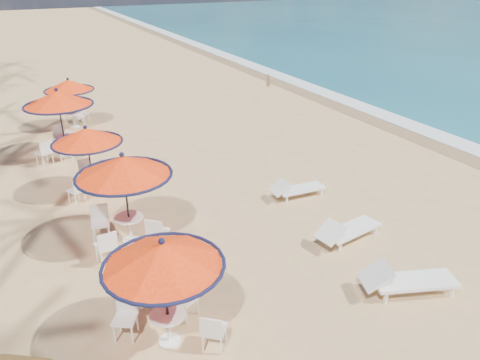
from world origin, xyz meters
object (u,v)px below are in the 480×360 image
at_px(station_2, 86,142).
at_px(lounger_near, 405,280).
at_px(lounger_far, 296,188).
at_px(lounger_mid, 347,230).
at_px(station_0, 165,267).
at_px(station_3, 58,107).
at_px(station_1, 123,179).
at_px(station_4, 70,91).

height_order(station_2, lounger_near, station_2).
bearing_deg(lounger_far, lounger_mid, -91.49).
xyz_separation_m(station_0, lounger_mid, (5.43, 1.37, -1.41)).
bearing_deg(station_0, station_3, 92.20).
bearing_deg(station_0, lounger_far, 36.56).
distance_m(station_2, station_3, 3.80).
bearing_deg(lounger_near, station_2, 141.84).
bearing_deg(station_1, lounger_near, -44.37).
height_order(station_1, station_3, station_3).
bearing_deg(lounger_far, station_0, -140.45).
xyz_separation_m(station_1, lounger_mid, (5.22, -2.55, -1.55)).
xyz_separation_m(station_0, lounger_far, (5.65, 4.19, -1.45)).
bearing_deg(station_4, station_1, -91.59).
bearing_deg(lounger_mid, lounger_near, -104.84).
bearing_deg(station_2, lounger_far, -29.49).
height_order(station_1, station_4, station_1).
height_order(station_3, lounger_mid, station_3).
xyz_separation_m(lounger_near, lounger_far, (0.44, 5.17, -0.06)).
xyz_separation_m(station_0, station_1, (0.21, 3.91, 0.14)).
bearing_deg(lounger_far, station_1, -174.12).
relative_size(station_2, station_3, 0.86).
distance_m(station_3, lounger_near, 13.53).
xyz_separation_m(station_1, lounger_near, (5.01, -4.90, -1.52)).
bearing_deg(station_4, lounger_mid, -69.84).
bearing_deg(station_0, station_2, 90.74).
bearing_deg(station_2, station_4, 85.30).
xyz_separation_m(station_1, station_4, (0.30, 10.86, -0.22)).
bearing_deg(station_2, lounger_near, -57.78).
xyz_separation_m(station_3, lounger_near, (5.64, -12.20, -1.58)).
bearing_deg(station_3, station_4, 75.24).
bearing_deg(lounger_near, station_4, 126.24).
xyz_separation_m(station_3, lounger_mid, (5.86, -9.85, -1.61)).
height_order(station_0, station_2, station_0).
relative_size(station_2, lounger_far, 1.26).
bearing_deg(station_1, station_4, 88.41).
distance_m(station_4, lounger_far, 11.85).
height_order(station_4, lounger_mid, station_4).
height_order(station_2, station_3, station_3).
distance_m(station_1, lounger_near, 7.16).
relative_size(station_2, lounger_mid, 1.10).
bearing_deg(lounger_mid, station_3, 111.23).
relative_size(station_1, lounger_mid, 1.23).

